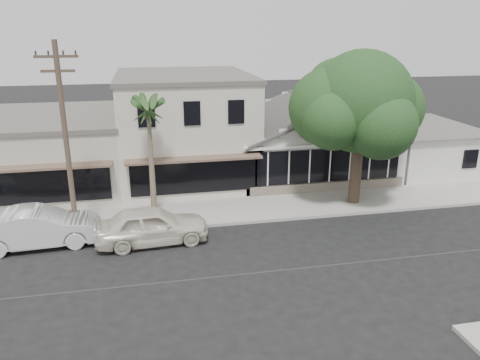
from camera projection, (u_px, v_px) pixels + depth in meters
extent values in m
plane|color=black|center=(291.00, 269.00, 19.21)|extent=(140.00, 140.00, 0.00)
cube|color=#9E9991|center=(101.00, 220.00, 23.94)|extent=(90.00, 3.50, 0.15)
cube|color=white|center=(306.00, 152.00, 31.34)|extent=(10.00, 8.00, 3.00)
cube|color=black|center=(330.00, 165.00, 27.48)|extent=(8.80, 0.10, 2.00)
cube|color=#60564C|center=(328.00, 188.00, 27.93)|extent=(9.60, 0.18, 0.70)
cube|color=white|center=(425.00, 150.00, 31.98)|extent=(6.00, 6.00, 3.00)
cube|color=beige|center=(185.00, 128.00, 30.19)|extent=(8.00, 10.00, 6.50)
cube|color=beige|center=(39.00, 153.00, 28.83)|extent=(10.00, 10.00, 4.20)
cylinder|color=brown|center=(66.00, 144.00, 20.93)|extent=(0.24, 0.24, 9.00)
cube|color=brown|center=(56.00, 56.00, 19.75)|extent=(1.80, 0.12, 0.12)
cube|color=brown|center=(58.00, 71.00, 19.93)|extent=(1.40, 0.12, 0.12)
imported|color=silver|center=(152.00, 225.00, 21.33)|extent=(5.23, 2.40, 1.74)
imported|color=silver|center=(39.00, 228.00, 21.04)|extent=(5.56, 2.27, 1.79)
cylinder|color=#4E3F2F|center=(355.00, 176.00, 25.81)|extent=(0.63, 0.63, 3.34)
sphere|color=#193817|center=(361.00, 102.00, 24.54)|extent=(5.43, 5.43, 5.43)
sphere|color=#193817|center=(387.00, 109.00, 25.65)|extent=(3.97, 3.97, 3.97)
sphere|color=#193817|center=(328.00, 108.00, 24.71)|extent=(4.18, 4.18, 4.18)
sphere|color=#193817|center=(381.00, 125.00, 23.46)|extent=(3.55, 3.55, 3.55)
sphere|color=#193817|center=(338.00, 92.00, 25.88)|extent=(3.76, 3.76, 3.76)
sphere|color=#193817|center=(372.00, 84.00, 25.92)|extent=(3.34, 3.34, 3.34)
sphere|color=#193817|center=(333.00, 120.00, 23.63)|extent=(3.13, 3.13, 3.13)
cone|color=#726651|center=(152.00, 167.00, 23.58)|extent=(0.34, 0.34, 5.52)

